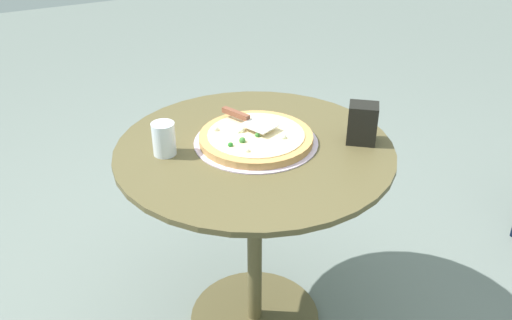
{
  "coord_description": "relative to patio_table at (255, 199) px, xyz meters",
  "views": [
    {
      "loc": [
        1.37,
        -0.67,
        1.59
      ],
      "look_at": [
        -0.02,
        0.02,
        0.69
      ],
      "focal_mm": 38.92,
      "sensor_mm": 36.0,
      "label": 1
    }
  ],
  "objects": [
    {
      "name": "pizza_on_tray",
      "position": [
        -0.02,
        0.02,
        0.21
      ],
      "size": [
        0.4,
        0.4,
        0.05
      ],
      "color": "silver",
      "rests_on": "patio_table"
    },
    {
      "name": "patio_table",
      "position": [
        0.0,
        0.0,
        0.0
      ],
      "size": [
        0.88,
        0.88,
        0.75
      ],
      "color": "brown",
      "rests_on": "ground"
    },
    {
      "name": "pizza_server",
      "position": [
        -0.09,
        0.02,
        0.25
      ],
      "size": [
        0.21,
        0.13,
        0.02
      ],
      "color": "silver",
      "rests_on": "pizza_on_tray"
    },
    {
      "name": "drinking_cup",
      "position": [
        -0.08,
        -0.27,
        0.25
      ],
      "size": [
        0.07,
        0.07,
        0.1
      ],
      "primitive_type": "cylinder",
      "color": "white",
      "rests_on": "patio_table"
    },
    {
      "name": "ground_plane",
      "position": [
        0.0,
        0.0,
        -0.55
      ],
      "size": [
        10.0,
        10.0,
        0.0
      ],
      "primitive_type": "plane",
      "color": "slate"
    },
    {
      "name": "napkin_dispenser",
      "position": [
        0.12,
        0.32,
        0.26
      ],
      "size": [
        0.11,
        0.12,
        0.13
      ],
      "primitive_type": "cube",
      "rotation": [
        0.0,
        0.0,
        0.92
      ],
      "color": "black",
      "rests_on": "patio_table"
    }
  ]
}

